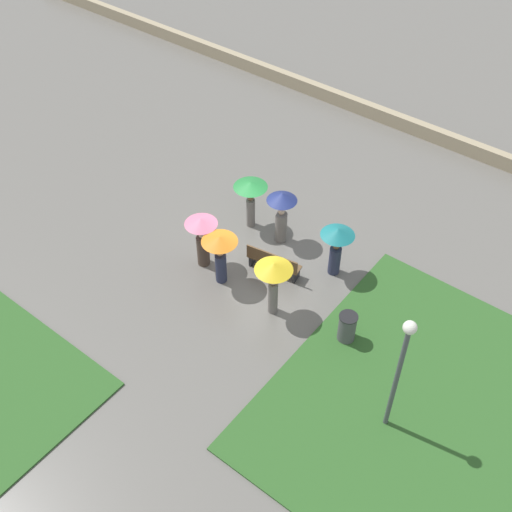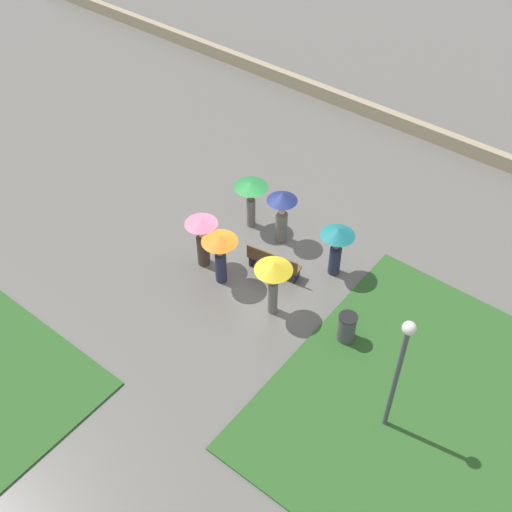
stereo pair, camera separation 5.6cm
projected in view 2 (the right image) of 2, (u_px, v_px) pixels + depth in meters
name	position (u px, v px, depth m)	size (l,w,h in m)	color
ground_plane	(260.00, 255.00, 20.67)	(90.00, 90.00, 0.00)	#66635E
lawn_patch_near	(456.00, 427.00, 16.14)	(9.12, 8.74, 0.06)	#2D5B26
parapet_wall	(403.00, 123.00, 25.75)	(45.00, 0.35, 0.58)	tan
park_bench	(273.00, 262.00, 19.77)	(1.77, 0.70, 0.90)	brown
lamp_post	(400.00, 363.00, 14.45)	(0.32, 0.32, 3.96)	#474C51
trash_bin	(347.00, 328.00, 17.85)	(0.54, 0.54, 0.98)	#4C4C51
crowd_person_pink	(202.00, 235.00, 19.58)	(1.02, 1.02, 1.85)	#47382D
crowd_person_orange	(220.00, 250.00, 18.99)	(1.10, 1.10, 1.81)	#282D47
crowd_person_yellow	(273.00, 275.00, 17.91)	(1.10, 1.10, 1.96)	slate
crowd_person_green	(251.00, 193.00, 20.77)	(1.12, 1.12, 1.81)	slate
crowd_person_navy	(282.00, 209.00, 20.30)	(0.98, 0.98, 1.93)	slate
crowd_person_teal	(337.00, 242.00, 19.23)	(1.04, 1.04, 1.79)	#282D47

